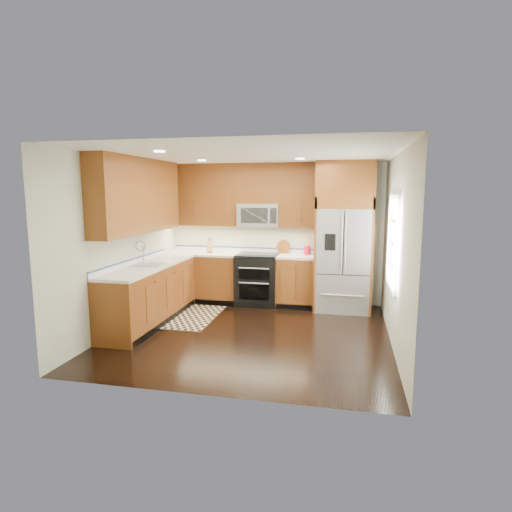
% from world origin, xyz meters
% --- Properties ---
extents(ground, '(4.00, 4.00, 0.00)m').
position_xyz_m(ground, '(0.00, 0.00, 0.00)').
color(ground, black).
rests_on(ground, ground).
extents(wall_back, '(4.00, 0.02, 2.60)m').
position_xyz_m(wall_back, '(0.00, 2.00, 1.30)').
color(wall_back, '#B7BCA9').
rests_on(wall_back, ground).
extents(wall_left, '(0.02, 4.00, 2.60)m').
position_xyz_m(wall_left, '(-2.00, 0.00, 1.30)').
color(wall_left, '#B7BCA9').
rests_on(wall_left, ground).
extents(wall_right, '(0.02, 4.00, 2.60)m').
position_xyz_m(wall_right, '(2.00, 0.00, 1.30)').
color(wall_right, '#B7BCA9').
rests_on(wall_right, ground).
extents(window, '(0.04, 1.10, 1.30)m').
position_xyz_m(window, '(1.98, 0.20, 1.40)').
color(window, white).
rests_on(window, ground).
extents(base_cabinets, '(2.85, 3.00, 0.90)m').
position_xyz_m(base_cabinets, '(-1.23, 0.90, 0.45)').
color(base_cabinets, brown).
rests_on(base_cabinets, ground).
extents(countertop, '(2.86, 3.01, 0.04)m').
position_xyz_m(countertop, '(-1.09, 1.01, 0.92)').
color(countertop, white).
rests_on(countertop, base_cabinets).
extents(upper_cabinets, '(2.85, 3.00, 1.15)m').
position_xyz_m(upper_cabinets, '(-1.15, 1.09, 2.02)').
color(upper_cabinets, brown).
rests_on(upper_cabinets, ground).
extents(range, '(0.76, 0.67, 0.95)m').
position_xyz_m(range, '(-0.25, 1.67, 0.47)').
color(range, black).
rests_on(range, ground).
extents(microwave, '(0.76, 0.40, 0.42)m').
position_xyz_m(microwave, '(-0.25, 1.80, 1.66)').
color(microwave, '#B2B2B7').
rests_on(microwave, ground).
extents(refrigerator, '(0.98, 0.75, 2.60)m').
position_xyz_m(refrigerator, '(1.30, 1.63, 1.30)').
color(refrigerator, '#B2B2B7').
rests_on(refrigerator, ground).
extents(sink_faucet, '(0.54, 0.44, 0.37)m').
position_xyz_m(sink_faucet, '(-1.73, 0.23, 0.99)').
color(sink_faucet, '#B2B2B7').
rests_on(sink_faucet, countertop).
extents(rug, '(0.88, 1.46, 0.01)m').
position_xyz_m(rug, '(-1.20, 0.62, 0.01)').
color(rug, black).
rests_on(rug, ground).
extents(knife_block, '(0.13, 0.16, 0.29)m').
position_xyz_m(knife_block, '(-1.19, 1.72, 1.06)').
color(knife_block, tan).
rests_on(knife_block, countertop).
extents(utensil_crock, '(0.15, 0.15, 0.34)m').
position_xyz_m(utensil_crock, '(0.64, 1.84, 1.06)').
color(utensil_crock, '#B81634').
rests_on(utensil_crock, countertop).
extents(cutting_board, '(0.31, 0.31, 0.02)m').
position_xyz_m(cutting_board, '(0.19, 1.94, 0.95)').
color(cutting_board, brown).
rests_on(cutting_board, countertop).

